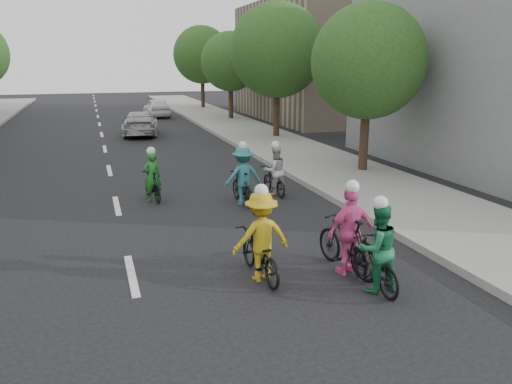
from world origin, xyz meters
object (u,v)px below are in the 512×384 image
cyclist_2 (376,255)px  follow_car_trail (157,107)px  cyclist_5 (274,176)px  cyclist_0 (152,182)px  follow_car_lead (140,123)px  cyclist_4 (348,239)px  cyclist_1 (260,244)px  cyclist_3 (243,180)px

cyclist_2 → follow_car_trail: cyclist_2 is taller
cyclist_2 → cyclist_5: 6.83m
cyclist_0 → cyclist_2: bearing=102.8°
follow_car_lead → cyclist_4: bearing=102.8°
cyclist_0 → follow_car_trail: 23.40m
cyclist_5 → follow_car_trail: (-0.53, 23.64, 0.09)m
follow_car_lead → cyclist_1: bearing=98.1°
cyclist_1 → follow_car_trail: 29.40m
cyclist_5 → cyclist_0: bearing=-10.9°
cyclist_3 → follow_car_trail: (0.73, 24.43, -0.03)m
follow_car_lead → follow_car_trail: follow_car_trail is taller
cyclist_0 → cyclist_4: size_ratio=0.84×
cyclist_2 → cyclist_4: bearing=-85.2°
cyclist_4 → cyclist_3: bearing=-92.7°
cyclist_0 → cyclist_5: (3.64, -0.45, 0.03)m
cyclist_1 → follow_car_lead: 20.11m
cyclist_4 → cyclist_5: cyclist_4 is taller
cyclist_3 → follow_car_lead: bearing=-88.0°
cyclist_4 → follow_car_lead: size_ratio=0.42×
cyclist_1 → cyclist_5: (2.39, 5.70, -0.09)m
cyclist_0 → follow_car_lead: 14.00m
follow_car_trail → cyclist_1: bearing=84.6°
cyclist_2 → follow_car_trail: size_ratio=0.44×
cyclist_3 → cyclist_1: bearing=73.8°
cyclist_5 → cyclist_3: bearing=28.2°
cyclist_3 → follow_car_lead: cyclist_3 is taller
cyclist_1 → cyclist_4: (1.70, -0.25, 0.00)m
cyclist_2 → follow_car_lead: cyclist_2 is taller
cyclist_0 → cyclist_4: bearing=104.9°
cyclist_0 → cyclist_2: cyclist_2 is taller
cyclist_5 → follow_car_trail: size_ratio=0.42×
cyclist_1 → cyclist_3: cyclist_1 is taller
cyclist_1 → cyclist_2: (1.78, -1.10, -0.02)m
cyclist_0 → cyclist_2: size_ratio=0.92×
cyclist_2 → cyclist_1: bearing=-32.6°
cyclist_0 → cyclist_2: (3.03, -7.25, 0.10)m
cyclist_4 → cyclist_0: bearing=-74.2°
cyclist_5 → follow_car_lead: 14.65m
cyclist_1 → follow_car_lead: cyclist_1 is taller
cyclist_0 → follow_car_trail: (3.11, 23.20, 0.12)m
cyclist_1 → follow_car_trail: (1.87, 29.34, -0.00)m
cyclist_0 → cyclist_4: 7.05m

